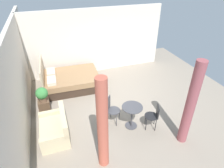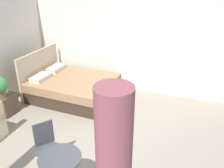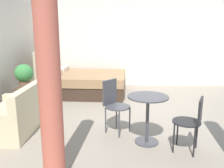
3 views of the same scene
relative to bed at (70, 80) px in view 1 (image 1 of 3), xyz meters
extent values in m
cube|color=gray|center=(-1.52, -1.46, -0.32)|extent=(8.25, 9.14, 0.02)
cube|color=silver|center=(-1.52, 1.61, 1.11)|extent=(8.25, 0.12, 2.85)
cube|color=silver|center=(1.11, -1.46, 1.11)|extent=(0.12, 6.14, 2.85)
cube|color=#38281E|center=(0.00, -0.08, -0.14)|extent=(1.70, 2.15, 0.34)
cube|color=#93704C|center=(0.00, -0.08, 0.14)|extent=(1.74, 2.19, 0.22)
cube|color=tan|center=(0.03, 1.00, 0.30)|extent=(1.69, 0.12, 1.21)
cube|color=beige|center=(-0.33, 0.70, 0.31)|extent=(0.60, 0.34, 0.12)
cube|color=beige|center=(0.38, 0.68, 0.31)|extent=(0.60, 0.34, 0.12)
cube|color=beige|center=(-2.57, 0.85, -0.11)|extent=(1.24, 0.78, 0.39)
cube|color=beige|center=(-2.57, 0.54, 0.28)|extent=(1.24, 0.15, 0.41)
cube|color=beige|center=(-2.02, 0.85, 0.14)|extent=(0.14, 0.77, 0.13)
cube|color=beige|center=(-3.12, 0.86, 0.14)|extent=(0.14, 0.77, 0.13)
cube|color=brown|center=(-1.30, 1.07, -0.06)|extent=(0.46, 0.36, 0.50)
cylinder|color=brown|center=(-1.40, 1.05, 0.27)|extent=(0.22, 0.22, 0.16)
sphere|color=#387F3D|center=(-1.40, 1.05, 0.51)|extent=(0.39, 0.39, 0.39)
cylinder|color=silver|center=(-1.18, 1.12, 0.31)|extent=(0.10, 0.10, 0.24)
cylinder|color=#3F3F44|center=(-2.91, -1.44, -0.30)|extent=(0.37, 0.37, 0.02)
cylinder|color=#3F3F44|center=(-2.91, -1.44, 0.06)|extent=(0.05, 0.05, 0.74)
cylinder|color=#3F3F44|center=(-2.91, -1.44, 0.44)|extent=(0.62, 0.62, 0.02)
cylinder|color=#3F3F44|center=(-2.76, -1.01, -0.08)|extent=(0.02, 0.02, 0.45)
cylinder|color=#3F3F44|center=(-2.53, -1.19, -0.08)|extent=(0.02, 0.02, 0.45)
cylinder|color=#3F3F44|center=(-2.58, -0.78, -0.08)|extent=(0.02, 0.02, 0.45)
cylinder|color=#3F3F44|center=(-2.35, -0.96, -0.08)|extent=(0.02, 0.02, 0.45)
cylinder|color=#3F3F44|center=(-2.55, -0.98, 0.15)|extent=(0.59, 0.59, 0.02)
cube|color=#3F3F44|center=(-2.44, -0.84, 0.38)|extent=(0.28, 0.23, 0.43)
cylinder|color=black|center=(-2.96, -1.90, -0.09)|extent=(0.02, 0.02, 0.44)
cylinder|color=black|center=(-3.22, -1.79, -0.09)|extent=(0.02, 0.02, 0.44)
cylinder|color=black|center=(-3.08, -2.16, -0.09)|extent=(0.02, 0.02, 0.44)
cylinder|color=black|center=(-3.33, -2.05, -0.09)|extent=(0.02, 0.02, 0.44)
cylinder|color=black|center=(-3.15, -1.97, 0.14)|extent=(0.53, 0.53, 0.02)
cube|color=black|center=(-3.22, -2.13, 0.33)|extent=(0.31, 0.16, 0.36)
cylinder|color=#994C51|center=(-3.89, -2.60, 0.95)|extent=(0.26, 0.26, 2.51)
cylinder|color=#C15B47|center=(-3.89, -0.25, 0.95)|extent=(0.26, 0.26, 2.51)
camera|label=1|loc=(-6.93, 0.58, 4.01)|focal=30.90mm
camera|label=2|loc=(-5.11, -3.03, 2.83)|focal=38.05mm
camera|label=3|loc=(-6.37, -1.00, 1.43)|focal=38.06mm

